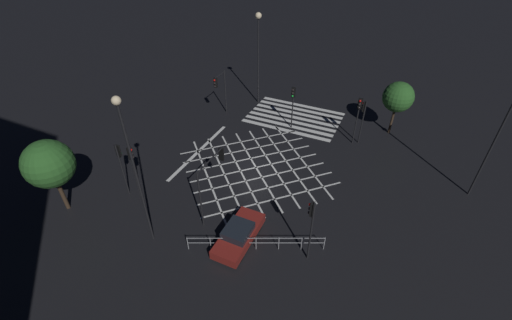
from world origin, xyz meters
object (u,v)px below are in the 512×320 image
Objects in this scene: traffic_light_sw_cross at (358,112)px; traffic_light_nw_main at (311,220)px; traffic_light_se_cross at (220,86)px; street_tree_far at (49,164)px; waiting_car at (239,234)px; traffic_light_median_north at (212,172)px; traffic_light_sw_main at (363,114)px; traffic_light_ne_cross at (120,160)px; street_lamp_far at (131,155)px; street_lamp_west at (500,130)px; street_tree_near at (398,97)px; traffic_light_median_south at (293,99)px; street_lamp_east at (258,37)px; traffic_light_ne_main at (132,162)px.

traffic_light_nw_main is at bearing 0.81° from traffic_light_sw_cross.
street_tree_far is (3.40, 16.03, 0.58)m from traffic_light_se_cross.
traffic_light_median_north is at bearing 57.56° from waiting_car.
traffic_light_sw_main is 23.99m from street_tree_far.
traffic_light_median_north is at bearing -80.46° from traffic_light_ne_cross.
waiting_car is at bearing -157.48° from street_lamp_far.
traffic_light_sw_cross is 0.81× the size of street_tree_far.
street_lamp_west is at bearing -59.84° from traffic_light_median_north.
traffic_light_nw_main is at bearing -163.76° from street_lamp_far.
traffic_light_sw_main is at bearing 50.99° from street_tree_near.
traffic_light_median_north is at bearing 30.16° from street_lamp_west.
traffic_light_median_north is at bearing -28.75° from traffic_light_sw_cross.
street_tree_far is at bearing -31.89° from traffic_light_median_south.
street_lamp_east is (11.21, -17.32, 3.71)m from traffic_light_nw_main.
street_tree_near reaches higher than traffic_light_se_cross.
traffic_light_median_south is 7.33m from street_lamp_east.
traffic_light_ne_main reaches higher than traffic_light_median_south.
traffic_light_ne_cross is at bearing 46.00° from street_tree_near.
street_lamp_far is (9.40, 2.74, 3.36)m from traffic_light_nw_main.
street_lamp_east reaches higher than waiting_car.
traffic_light_median_north is 5.81m from traffic_light_ne_main.
traffic_light_ne_cross is 0.98× the size of traffic_light_ne_main.
traffic_light_median_north is at bearing -9.28° from traffic_light_nw_main.
traffic_light_median_north is 18.83m from street_lamp_west.
traffic_light_median_north is (6.86, 12.51, 0.22)m from traffic_light_sw_cross.
waiting_car is at bearing -4.78° from traffic_light_ne_main.
traffic_light_median_south is at bearing -101.19° from street_lamp_far.
street_lamp_far reaches higher than traffic_light_sw_cross.
street_lamp_far is at bearing 13.74° from traffic_light_se_cross.
traffic_light_ne_cross is 1.02m from traffic_light_ne_main.
traffic_light_nw_main reaches higher than traffic_light_sw_main.
traffic_light_ne_cross is at bearing -44.88° from traffic_light_sw_cross.
traffic_light_ne_cross is 1.05× the size of traffic_light_sw_main.
traffic_light_sw_cross is (0.19, -13.66, -0.07)m from traffic_light_nw_main.
street_lamp_west is at bearing 71.56° from traffic_light_sw_cross.
street_tree_far reaches higher than traffic_light_ne_cross.
street_lamp_far is at bearing 95.15° from street_lamp_east.
traffic_light_nw_main is at bearing 81.45° from street_tree_near.
traffic_light_se_cross reaches higher than traffic_light_sw_main.
traffic_light_se_cross is 16.40m from street_tree_far.
traffic_light_nw_main is 10.35m from street_lamp_far.
traffic_light_median_north is at bearing -121.09° from street_lamp_far.
street_tree_far is 13.02m from waiting_car.
traffic_light_ne_main is (12.56, 13.56, -0.06)m from traffic_light_sw_cross.
traffic_light_sw_cross is 19.12m from street_lamp_far.
traffic_light_sw_main is 0.94× the size of traffic_light_ne_main.
traffic_light_ne_cross is at bearing -0.10° from traffic_light_nw_main.
traffic_light_se_cross reaches higher than waiting_car.
traffic_light_ne_main reaches higher than traffic_light_sw_main.
street_lamp_east reaches higher than traffic_light_sw_cross.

